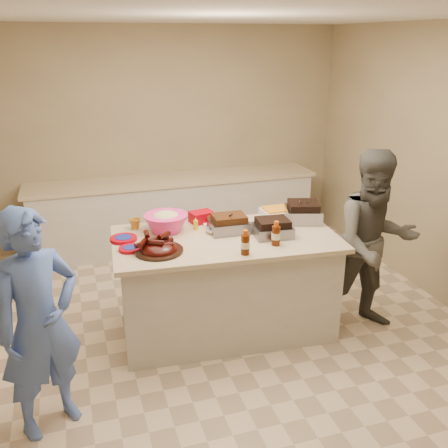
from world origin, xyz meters
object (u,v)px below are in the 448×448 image
object	(u,v)px
rib_platter	(159,252)
roasting_pan	(303,221)
coleslaw_bowl	(166,231)
mustard_bottle	(196,230)
guest_blue	(54,422)
bbq_bottle_b	(276,245)
bbq_bottle_a	(245,254)
guest_gray	(365,325)
plastic_cup	(135,229)
island	(226,328)

from	to	relation	value
rib_platter	roasting_pan	bearing A→B (deg)	12.12
roasting_pan	coleslaw_bowl	xyz separation A→B (m)	(-1.28, 0.13, 0.00)
mustard_bottle	guest_blue	distance (m)	1.91
coleslaw_bowl	bbq_bottle_b	xyz separation A→B (m)	(0.80, -0.59, 0.00)
coleslaw_bowl	bbq_bottle_a	xyz separation A→B (m)	(0.50, -0.69, 0.00)
mustard_bottle	bbq_bottle_a	bearing A→B (deg)	-69.81
roasting_pan	guest_gray	bearing A→B (deg)	-30.94
roasting_pan	guest_blue	world-z (taller)	roasting_pan
bbq_bottle_b	rib_platter	bearing A→B (deg)	170.81
rib_platter	bbq_bottle_b	xyz separation A→B (m)	(0.95, -0.15, 0.00)
coleslaw_bowl	plastic_cup	bearing A→B (deg)	150.56
coleslaw_bowl	bbq_bottle_b	distance (m)	1.00
guest_gray	island	bearing A→B (deg)	172.42
rib_platter	bbq_bottle_a	bearing A→B (deg)	-21.48
guest_gray	mustard_bottle	bearing A→B (deg)	165.77
roasting_pan	plastic_cup	bearing A→B (deg)	-173.11
guest_blue	guest_gray	world-z (taller)	guest_gray
island	bbq_bottle_a	size ratio (longest dim) A/B	9.44
guest_blue	bbq_bottle_a	bearing A→B (deg)	-15.02
coleslaw_bowl	mustard_bottle	distance (m)	0.26
island	bbq_bottle_b	bearing A→B (deg)	-37.26
mustard_bottle	roasting_pan	bearing A→B (deg)	-4.85
roasting_pan	guest_gray	world-z (taller)	roasting_pan
plastic_cup	guest_gray	distance (m)	2.32
roasting_pan	mustard_bottle	world-z (taller)	roasting_pan
plastic_cup	guest_blue	size ratio (longest dim) A/B	0.06
rib_platter	guest_blue	xyz separation A→B (m)	(-0.91, -0.64, -0.92)
bbq_bottle_b	plastic_cup	size ratio (longest dim) A/B	2.04
coleslaw_bowl	mustard_bottle	world-z (taller)	coleslaw_bowl
island	bbq_bottle_a	distance (m)	1.00
bbq_bottle_b	guest_blue	xyz separation A→B (m)	(-1.86, -0.49, -0.92)
bbq_bottle_b	guest_gray	bearing A→B (deg)	-2.54
coleslaw_bowl	plastic_cup	distance (m)	0.29
bbq_bottle_a	guest_blue	world-z (taller)	bbq_bottle_a
roasting_pan	mustard_bottle	size ratio (longest dim) A/B	2.77
bbq_bottle_b	coleslaw_bowl	bearing A→B (deg)	143.87
rib_platter	bbq_bottle_b	distance (m)	0.97
rib_platter	mustard_bottle	size ratio (longest dim) A/B	3.46
roasting_pan	island	bearing A→B (deg)	-152.03
mustard_bottle	guest_blue	xyz separation A→B (m)	(-1.32, -1.03, -0.92)
roasting_pan	guest_gray	distance (m)	1.14
guest_blue	island	bearing A→B (deg)	-1.59
island	rib_platter	size ratio (longest dim) A/B	4.86
roasting_pan	bbq_bottle_a	world-z (taller)	bbq_bottle_a
island	bbq_bottle_b	distance (m)	1.02
island	rib_platter	bearing A→B (deg)	-162.16
bbq_bottle_a	guest_blue	size ratio (longest dim) A/B	0.13
guest_blue	coleslaw_bowl	bearing A→B (deg)	16.49
rib_platter	mustard_bottle	xyz separation A→B (m)	(0.41, 0.39, 0.00)
rib_platter	guest_blue	bearing A→B (deg)	-144.74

